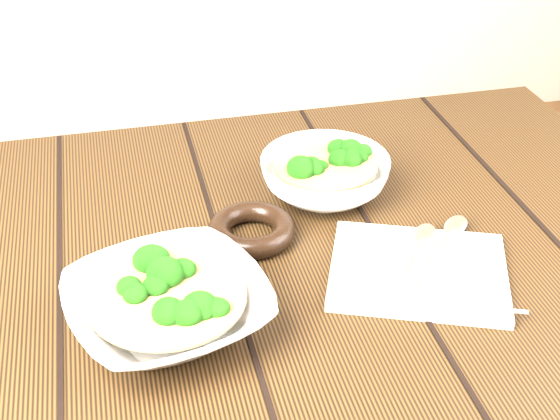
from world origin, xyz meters
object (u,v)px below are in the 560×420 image
object	(u,v)px
soup_bowl_front	(168,306)
napkin	(418,271)
soup_bowl_back	(325,175)
trivet	(252,230)
table	(245,335)

from	to	relation	value
soup_bowl_front	napkin	bearing A→B (deg)	4.30
soup_bowl_back	trivet	size ratio (longest dim) A/B	1.79
soup_bowl_front	napkin	size ratio (longest dim) A/B	1.26
soup_bowl_back	napkin	world-z (taller)	soup_bowl_back
trivet	napkin	xyz separation A→B (m)	(0.18, -0.12, -0.01)
table	trivet	xyz separation A→B (m)	(0.02, 0.05, 0.13)
table	trivet	size ratio (longest dim) A/B	10.67
table	soup_bowl_back	distance (m)	0.25
soup_bowl_back	napkin	xyz separation A→B (m)	(0.06, -0.21, -0.02)
napkin	trivet	bearing A→B (deg)	167.88
soup_bowl_front	trivet	world-z (taller)	soup_bowl_front
soup_bowl_front	table	bearing A→B (deg)	44.08
table	trivet	world-z (taller)	trivet
soup_bowl_front	soup_bowl_back	world-z (taller)	soup_bowl_back
trivet	napkin	bearing A→B (deg)	-34.25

